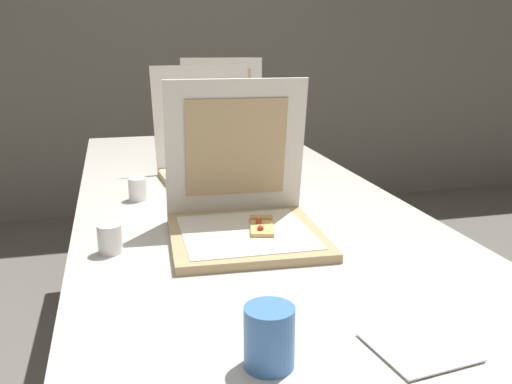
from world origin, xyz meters
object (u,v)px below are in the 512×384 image
table (236,208)px  pizza_box_front (244,215)px  cup_printed_front (269,337)px  pizza_box_middle (216,164)px  napkin_pile (420,347)px  cup_white_mid (138,189)px  pizza_box_back (224,136)px  cup_white_near_left (110,239)px

table → pizza_box_front: (-0.06, -0.37, 0.10)m
table → cup_printed_front: cup_printed_front is taller
pizza_box_middle → napkin_pile: pizza_box_middle is taller
cup_white_mid → napkin_pile: (0.41, -0.99, -0.03)m
pizza_box_back → cup_white_near_left: pizza_box_back is taller
cup_white_near_left → cup_white_mid: same height
cup_white_near_left → napkin_pile: bearing=-48.7°
pizza_box_back → napkin_pile: size_ratio=2.58×
cup_printed_front → pizza_box_back: bearing=81.2°
cup_white_near_left → napkin_pile: (0.49, -0.56, -0.03)m
cup_white_mid → pizza_box_middle: bearing=34.0°
pizza_box_middle → cup_white_mid: (-0.28, -0.19, -0.02)m
cup_white_mid → napkin_pile: bearing=-67.8°
table → cup_white_near_left: size_ratio=34.22×
pizza_box_middle → napkin_pile: (0.12, -1.19, -0.05)m
pizza_box_front → napkin_pile: 0.62m
table → napkin_pile: bearing=-84.1°
pizza_box_middle → cup_printed_front: pizza_box_middle is taller
cup_white_mid → cup_white_near_left: bearing=-101.1°
table → cup_white_near_left: cup_white_near_left is taller
table → cup_printed_front: size_ratio=23.84×
table → pizza_box_middle: size_ratio=4.90×
pizza_box_middle → cup_white_near_left: (-0.37, -0.63, -0.02)m
pizza_box_front → cup_white_near_left: (-0.33, -0.03, -0.02)m
cup_printed_front → table: bearing=80.7°
table → cup_white_mid: 0.32m
table → napkin_pile: napkin_pile is taller
pizza_box_front → pizza_box_back: 1.15m
cup_white_near_left → cup_printed_front: cup_printed_front is taller
table → pizza_box_back: pizza_box_back is taller
pizza_box_front → pizza_box_middle: bearing=89.5°
cup_white_near_left → pizza_box_front: bearing=5.8°
pizza_box_middle → cup_white_mid: bearing=-151.1°
pizza_box_front → pizza_box_middle: (0.04, 0.59, -0.00)m
cup_white_mid → pizza_box_front: bearing=-58.3°
pizza_box_middle → cup_white_near_left: 0.73m
pizza_box_back → cup_printed_front: (-0.27, -1.72, -0.01)m
table → napkin_pile: size_ratio=14.32×
cup_white_mid → pizza_box_back: bearing=60.5°
pizza_box_middle → napkin_pile: size_ratio=2.92×
table → napkin_pile: 0.97m
pizza_box_middle → cup_printed_front: (-0.13, -1.17, -0.01)m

